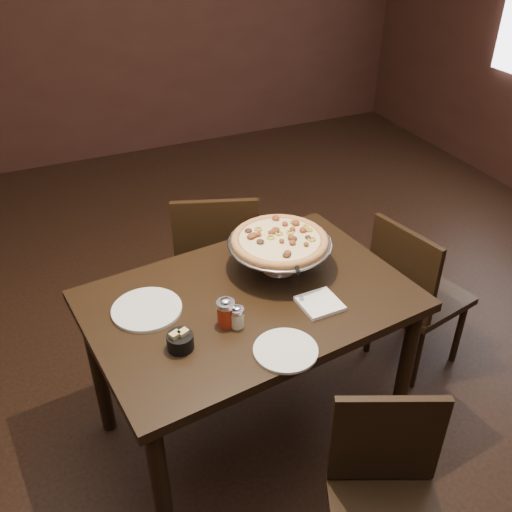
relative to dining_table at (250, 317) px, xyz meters
name	(u,v)px	position (x,y,z in m)	size (l,w,h in m)	color
room	(272,149)	(0.09, 0.01, 0.71)	(6.04, 7.04, 2.84)	black
dining_table	(250,317)	(0.00, 0.00, 0.00)	(1.36, 0.99, 0.79)	black
pizza_stand	(280,241)	(0.19, 0.12, 0.25)	(0.44, 0.44, 0.18)	silver
parmesan_shaker	(237,317)	(-0.11, -0.15, 0.15)	(0.05, 0.05, 0.09)	beige
pepper_flake_shaker	(226,313)	(-0.15, -0.12, 0.16)	(0.07, 0.07, 0.12)	maroon
packet_caddy	(180,341)	(-0.34, -0.17, 0.14)	(0.10, 0.10, 0.08)	black
napkin_stack	(320,303)	(0.23, -0.16, 0.11)	(0.15, 0.15, 0.02)	white
plate_left	(147,309)	(-0.40, 0.08, 0.11)	(0.27, 0.27, 0.01)	silver
plate_near	(286,350)	(-0.01, -0.34, 0.11)	(0.23, 0.23, 0.01)	silver
serving_spatula	(297,266)	(0.17, -0.07, 0.25)	(0.13, 0.13, 0.02)	silver
chair_far	(217,259)	(0.12, 0.73, -0.19)	(0.54, 0.54, 0.91)	black
chair_near	(386,498)	(0.16, -0.79, -0.25)	(0.50, 0.50, 0.81)	black
chair_side	(413,291)	(0.93, 0.09, -0.22)	(0.47, 0.47, 0.86)	black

